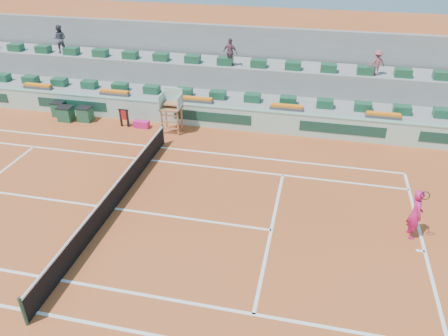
{
  "coord_description": "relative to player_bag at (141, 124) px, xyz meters",
  "views": [
    {
      "loc": [
        7.52,
        -13.14,
        10.4
      ],
      "look_at": [
        4.0,
        2.5,
        1.0
      ],
      "focal_mm": 35.0,
      "sensor_mm": 36.0,
      "label": 1
    }
  ],
  "objects": [
    {
      "name": "seating_tier_upper",
      "position": [
        1.87,
        4.75,
        1.11
      ],
      "size": [
        36.0,
        2.4,
        2.6
      ],
      "primitive_type": "cube",
      "color": "gray",
      "rests_on": "ground"
    },
    {
      "name": "stadium_back_wall",
      "position": [
        1.87,
        6.35,
        2.01
      ],
      "size": [
        36.0,
        0.4,
        4.4
      ],
      "primitive_type": "cube",
      "color": "gray",
      "rests_on": "ground"
    },
    {
      "name": "spectator_right",
      "position": [
        12.42,
        4.13,
        3.1
      ],
      "size": [
        1.01,
        0.77,
        1.38
      ],
      "primitive_type": "imported",
      "rotation": [
        0.0,
        0.0,
        3.46
      ],
      "color": "#9B4D58",
      "rests_on": "seating_tier_upper"
    },
    {
      "name": "advertising_hoarding",
      "position": [
        1.89,
        0.95,
        0.44
      ],
      "size": [
        36.0,
        0.34,
        1.26
      ],
      "color": "#A3CEB8",
      "rests_on": "ground"
    },
    {
      "name": "spectator_left",
      "position": [
        -6.95,
        4.38,
        3.28
      ],
      "size": [
        0.98,
        0.84,
        1.75
      ],
      "primitive_type": "imported",
      "rotation": [
        0.0,
        0.0,
        3.38
      ],
      "color": "#4E4E5B",
      "rests_on": "seating_tier_upper"
    },
    {
      "name": "flower_planters",
      "position": [
        0.37,
        1.45,
        1.14
      ],
      "size": [
        26.8,
        0.36,
        0.28
      ],
      "color": "#4D4D4D",
      "rests_on": "seating_tier_lower"
    },
    {
      "name": "spectator_mid",
      "position": [
        4.21,
        4.02,
        3.2
      ],
      "size": [
        1.01,
        0.7,
        1.6
      ],
      "primitive_type": "imported",
      "rotation": [
        0.0,
        0.0,
        2.77
      ],
      "color": "#78505D",
      "rests_on": "seating_tier_upper"
    },
    {
      "name": "umpire_chair",
      "position": [
        1.87,
        -0.05,
        1.35
      ],
      "size": [
        1.1,
        0.9,
        2.4
      ],
      "color": "#9B603A",
      "rests_on": "ground"
    },
    {
      "name": "drink_cooler_b",
      "position": [
        -4.59,
        -0.05,
        0.23
      ],
      "size": [
        0.83,
        0.72,
        0.84
      ],
      "color": "#1A4F35",
      "rests_on": "ground"
    },
    {
      "name": "seat_row_lower",
      "position": [
        1.87,
        2.25,
        1.23
      ],
      "size": [
        32.9,
        0.6,
        0.44
      ],
      "color": "#1B5132",
      "rests_on": "seating_tier_lower"
    },
    {
      "name": "tennis_net",
      "position": [
        1.87,
        -7.55,
        0.33
      ],
      "size": [
        0.1,
        11.97,
        1.1
      ],
      "color": "black",
      "rests_on": "ground"
    },
    {
      "name": "tennis_player",
      "position": [
        13.35,
        -6.71,
        0.8
      ],
      "size": [
        0.57,
        0.95,
        2.28
      ],
      "color": "#D91C72",
      "rests_on": "ground"
    },
    {
      "name": "drink_cooler_c",
      "position": [
        -5.36,
        0.47,
        0.23
      ],
      "size": [
        0.7,
        0.6,
        0.84
      ],
      "color": "#1A4F35",
      "rests_on": "ground"
    },
    {
      "name": "drink_cooler_a",
      "position": [
        -3.48,
        0.14,
        0.23
      ],
      "size": [
        0.78,
        0.68,
        0.84
      ],
      "color": "#1A4F35",
      "rests_on": "ground"
    },
    {
      "name": "seating_tier_lower",
      "position": [
        1.87,
        3.15,
        0.41
      ],
      "size": [
        36.0,
        4.0,
        1.2
      ],
      "primitive_type": "cube",
      "color": "gray",
      "rests_on": "ground"
    },
    {
      "name": "seat_row_upper",
      "position": [
        1.87,
        4.15,
        2.63
      ],
      "size": [
        32.9,
        0.6,
        0.44
      ],
      "color": "#1B5132",
      "rests_on": "seating_tier_upper"
    },
    {
      "name": "player_bag",
      "position": [
        0.0,
        0.0,
        0.0
      ],
      "size": [
        0.88,
        0.39,
        0.39
      ],
      "primitive_type": "cube",
      "color": "#D91C72",
      "rests_on": "ground"
    },
    {
      "name": "court_lines",
      "position": [
        1.87,
        -7.55,
        -0.19
      ],
      "size": [
        23.89,
        11.09,
        0.01
      ],
      "color": "white",
      "rests_on": "ground"
    },
    {
      "name": "ground",
      "position": [
        1.87,
        -7.55,
        -0.19
      ],
      "size": [
        90.0,
        90.0,
        0.0
      ],
      "primitive_type": "plane",
      "color": "#AB4A21",
      "rests_on": "ground"
    },
    {
      "name": "towel_rack",
      "position": [
        -0.96,
        -0.08,
        0.41
      ],
      "size": [
        0.59,
        0.1,
        1.03
      ],
      "color": "black",
      "rests_on": "ground"
    }
  ]
}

